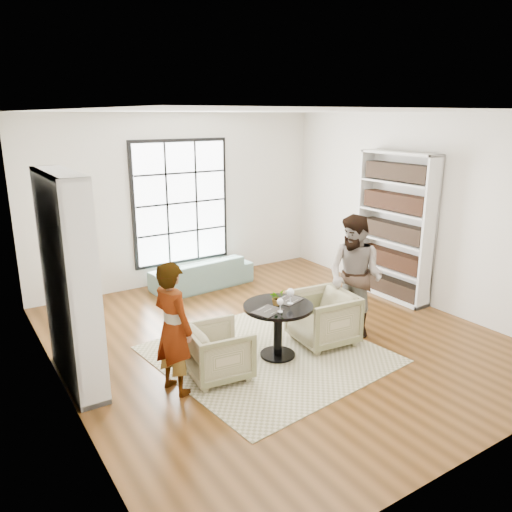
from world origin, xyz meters
TOP-DOWN VIEW (x-y plane):
  - ground at (0.00, 0.00)m, footprint 6.00×6.00m
  - room_shell at (0.00, 0.54)m, footprint 6.00×6.01m
  - rug at (-0.37, -0.36)m, footprint 2.83×2.83m
  - pedestal_table at (-0.30, -0.46)m, footprint 0.87×0.87m
  - sofa at (0.11, 2.45)m, footprint 1.84×0.84m
  - armchair_left at (-1.16, -0.51)m, footprint 0.77×0.75m
  - armchair_right at (0.44, -0.46)m, footprint 0.85×0.83m
  - person_left at (-1.71, -0.51)m, footprint 0.49×0.62m
  - person_right at (0.99, -0.46)m, footprint 0.85×0.97m
  - placemat_left at (-0.51, -0.56)m, footprint 0.41×0.36m
  - placemat_right at (-0.09, -0.40)m, footprint 0.41×0.36m
  - cutlery_left at (-0.51, -0.56)m, footprint 0.20×0.25m
  - cutlery_right at (-0.09, -0.40)m, footprint 0.20×0.25m
  - wine_glass_left at (-0.40, -0.65)m, footprint 0.08×0.08m
  - wine_glass_right at (-0.14, -0.51)m, footprint 0.09×0.09m
  - flower_centerpiece at (-0.30, -0.44)m, footprint 0.21×0.19m

SIDE VIEW (x-z plane):
  - ground at x=0.00m, z-range 0.00..0.00m
  - rug at x=-0.37m, z-range 0.00..0.01m
  - sofa at x=0.11m, z-range 0.00..0.52m
  - armchair_left at x=-1.16m, z-range 0.00..0.63m
  - armchair_right at x=0.44m, z-range 0.00..0.71m
  - pedestal_table at x=-0.30m, z-range 0.16..0.85m
  - placemat_left at x=-0.51m, z-range 0.69..0.70m
  - placemat_right at x=-0.09m, z-range 0.69..0.70m
  - cutlery_left at x=-0.51m, z-range 0.70..0.71m
  - cutlery_right at x=-0.09m, z-range 0.70..0.71m
  - person_left at x=-1.71m, z-range 0.00..1.49m
  - flower_centerpiece at x=-0.30m, z-range 0.69..0.89m
  - wine_glass_left at x=-0.40m, z-range 0.73..0.90m
  - person_right at x=0.99m, z-range 0.00..1.68m
  - wine_glass_right at x=-0.14m, z-range 0.74..0.94m
  - room_shell at x=0.00m, z-range -1.74..4.26m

